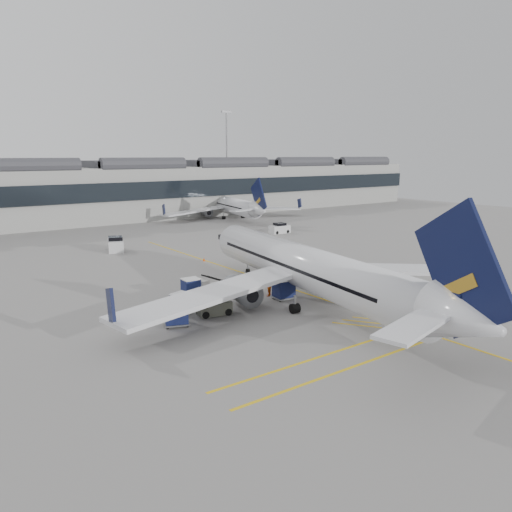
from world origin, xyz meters
TOP-DOWN VIEW (x-y plane):
  - ground at (0.00, 0.00)m, footprint 220.00×220.00m
  - terminal at (0.00, 71.93)m, footprint 200.00×20.45m
  - light_masts at (-1.67, 86.00)m, footprint 113.00×0.60m
  - apron_markings at (10.00, 10.00)m, footprint 0.25×60.00m
  - airliner_main at (7.94, -0.11)m, footprint 37.93×41.75m
  - airliner_far at (37.49, 57.89)m, footprint 31.75×35.01m
  - belt_loader at (2.32, 8.43)m, footprint 4.92×2.39m
  - baggage_cart_a at (6.92, 2.28)m, footprint 2.08×1.78m
  - baggage_cart_b at (0.21, 8.41)m, footprint 1.80×1.51m
  - baggage_cart_c at (-4.91, 1.60)m, footprint 2.39×2.20m
  - baggage_cart_d at (-3.09, 4.22)m, footprint 2.08×1.89m
  - ramp_agent_a at (3.45, 6.19)m, footprint 0.67×0.56m
  - ramp_agent_b at (6.41, 4.13)m, footprint 1.16×1.15m
  - pushback_tug at (-0.92, 2.25)m, footprint 3.14×2.32m
  - safety_cone_nose at (9.67, 22.00)m, footprint 0.35×0.35m
  - safety_cone_engine at (11.62, 8.89)m, footprint 0.37×0.37m
  - service_van_mid at (2.95, 35.54)m, footprint 3.28×4.58m
  - service_van_right at (32.52, 34.56)m, footprint 3.64×1.91m

SIDE VIEW (x-z plane):
  - ground at x=0.00m, z-range 0.00..0.00m
  - apron_markings at x=10.00m, z-range 0.00..0.01m
  - safety_cone_nose at x=9.67m, z-range 0.00..0.48m
  - safety_cone_engine at x=11.62m, z-range 0.00..0.51m
  - belt_loader at x=2.32m, z-range -0.40..1.54m
  - pushback_tug at x=-0.92m, z-range -0.09..1.50m
  - ramp_agent_a at x=3.45m, z-range 0.00..1.56m
  - service_van_right at x=32.52m, z-range -0.10..1.74m
  - ramp_agent_b at x=6.41m, z-range 0.00..1.89m
  - service_van_mid at x=2.95m, z-range -0.11..2.01m
  - baggage_cart_d at x=-3.09m, z-range 0.06..1.88m
  - baggage_cart_b at x=0.21m, z-range 0.07..1.89m
  - baggage_cart_a at x=6.92m, z-range 0.07..2.10m
  - baggage_cart_c at x=-4.91m, z-range 0.07..2.12m
  - airliner_far at x=37.49m, z-range -1.94..7.46m
  - airliner_main at x=7.94m, z-range -2.30..8.86m
  - terminal at x=0.00m, z-range -0.06..12.34m
  - light_masts at x=-1.67m, z-range 1.77..27.22m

